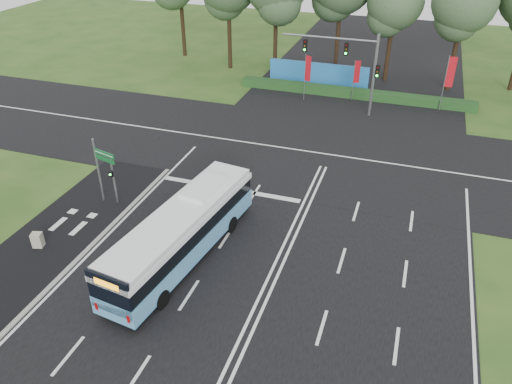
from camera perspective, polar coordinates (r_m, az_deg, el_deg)
ground at (r=27.73m, az=3.00°, el=-6.52°), size 120.00×120.00×0.00m
road_main at (r=27.72m, az=3.00°, el=-6.49°), size 20.00×120.00×0.04m
road_cross at (r=37.67m, az=8.05°, el=4.29°), size 120.00×14.00×0.05m
bike_path at (r=30.75m, az=-21.76°, el=-4.72°), size 5.00×18.00×0.06m
kerb_strip at (r=29.39m, az=-18.10°, el=-5.67°), size 0.25×18.00×0.12m
city_bus at (r=26.37m, az=-8.42°, el=-4.67°), size 3.88×11.58×3.26m
pedestrian_signal at (r=31.76m, az=-15.99°, el=1.41°), size 0.29×0.41×3.25m
street_sign at (r=31.63m, az=-17.29°, el=3.00°), size 1.65×0.53×4.35m
utility_cabinet at (r=30.07m, az=-23.69°, el=-5.08°), size 0.66×0.59×0.92m
banner_flag_left at (r=46.73m, az=5.87°, el=13.59°), size 0.60×0.28×4.30m
banner_flag_mid at (r=47.50m, az=11.38°, el=13.08°), size 0.53×0.26×3.83m
banner_flag_right at (r=47.05m, az=21.19°, el=12.30°), size 0.73×0.12×4.95m
traffic_light_gantry at (r=43.77m, az=11.10°, el=14.49°), size 8.41×0.28×7.00m
hedge at (r=48.90m, az=11.09°, el=11.00°), size 22.00×1.20×0.80m
blue_hoarding at (r=51.61m, az=7.13°, el=13.25°), size 10.00×0.30×2.20m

